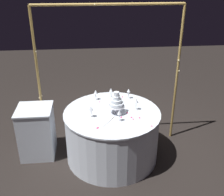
# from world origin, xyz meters

# --- Properties ---
(ground_plane) EXTENTS (12.00, 12.00, 0.00)m
(ground_plane) POSITION_xyz_m (0.00, 0.00, 0.00)
(ground_plane) COLOR black
(decorative_arch) EXTENTS (2.07, 0.06, 2.09)m
(decorative_arch) POSITION_xyz_m (-0.00, 0.42, 1.37)
(decorative_arch) COLOR olive
(decorative_arch) RESTS_ON ground
(main_table) EXTENTS (1.32, 1.32, 0.73)m
(main_table) POSITION_xyz_m (0.00, 0.00, 0.36)
(main_table) COLOR silver
(main_table) RESTS_ON ground
(side_table) EXTENTS (0.49, 0.49, 0.75)m
(side_table) POSITION_xyz_m (-1.07, 0.16, 0.38)
(side_table) COLOR silver
(side_table) RESTS_ON ground
(tiered_cake) EXTENTS (0.22, 0.22, 0.31)m
(tiered_cake) POSITION_xyz_m (0.05, -0.03, 0.89)
(tiered_cake) COLOR silver
(tiered_cake) RESTS_ON main_table
(wine_glass_0) EXTENTS (0.06, 0.06, 0.16)m
(wine_glass_0) POSITION_xyz_m (0.07, -0.24, 0.84)
(wine_glass_0) COLOR silver
(wine_glass_0) RESTS_ON main_table
(wine_glass_1) EXTENTS (0.06, 0.06, 0.17)m
(wine_glass_1) POSITION_xyz_m (0.33, 0.04, 0.86)
(wine_glass_1) COLOR silver
(wine_glass_1) RESTS_ON main_table
(wine_glass_2) EXTENTS (0.07, 0.07, 0.16)m
(wine_glass_2) POSITION_xyz_m (-0.28, -0.11, 0.85)
(wine_glass_2) COLOR silver
(wine_glass_2) RESTS_ON main_table
(wine_glass_3) EXTENTS (0.06, 0.06, 0.16)m
(wine_glass_3) POSITION_xyz_m (-0.20, 0.41, 0.84)
(wine_glass_3) COLOR silver
(wine_glass_3) RESTS_ON main_table
(wine_glass_4) EXTENTS (0.06, 0.06, 0.16)m
(wine_glass_4) POSITION_xyz_m (0.29, 0.40, 0.84)
(wine_glass_4) COLOR silver
(wine_glass_4) RESTS_ON main_table
(wine_glass_5) EXTENTS (0.06, 0.06, 0.14)m
(wine_glass_5) POSITION_xyz_m (0.03, 0.48, 0.83)
(wine_glass_5) COLOR silver
(wine_glass_5) RESTS_ON main_table
(cake_knife) EXTENTS (0.18, 0.26, 0.01)m
(cake_knife) POSITION_xyz_m (-0.06, -0.24, 0.73)
(cake_knife) COLOR silver
(cake_knife) RESTS_ON main_table
(rose_petal_0) EXTENTS (0.03, 0.03, 0.00)m
(rose_petal_0) POSITION_xyz_m (0.25, -0.22, 0.73)
(rose_petal_0) COLOR #C61951
(rose_petal_0) RESTS_ON main_table
(rose_petal_1) EXTENTS (0.05, 0.04, 0.00)m
(rose_petal_1) POSITION_xyz_m (-0.21, -0.39, 0.73)
(rose_petal_1) COLOR #C61951
(rose_petal_1) RESTS_ON main_table
(rose_petal_2) EXTENTS (0.03, 0.04, 0.00)m
(rose_petal_2) POSITION_xyz_m (0.20, -0.04, 0.73)
(rose_petal_2) COLOR #C61951
(rose_petal_2) RESTS_ON main_table
(rose_petal_3) EXTENTS (0.03, 0.02, 0.00)m
(rose_petal_3) POSITION_xyz_m (0.45, -0.41, 0.73)
(rose_petal_3) COLOR #C61951
(rose_petal_3) RESTS_ON main_table
(rose_petal_4) EXTENTS (0.03, 0.04, 0.00)m
(rose_petal_4) POSITION_xyz_m (0.34, -0.19, 0.73)
(rose_petal_4) COLOR #C61951
(rose_petal_4) RESTS_ON main_table
(rose_petal_5) EXTENTS (0.03, 0.03, 0.00)m
(rose_petal_5) POSITION_xyz_m (-0.15, 0.32, 0.73)
(rose_petal_5) COLOR #C61951
(rose_petal_5) RESTS_ON main_table
(rose_petal_6) EXTENTS (0.03, 0.04, 0.00)m
(rose_petal_6) POSITION_xyz_m (0.24, -0.17, 0.73)
(rose_petal_6) COLOR #C61951
(rose_petal_6) RESTS_ON main_table
(rose_petal_7) EXTENTS (0.04, 0.04, 0.00)m
(rose_petal_7) POSITION_xyz_m (0.11, -0.16, 0.73)
(rose_petal_7) COLOR #C61951
(rose_petal_7) RESTS_ON main_table
(rose_petal_8) EXTENTS (0.04, 0.04, 0.00)m
(rose_petal_8) POSITION_xyz_m (0.16, 0.25, 0.73)
(rose_petal_8) COLOR #C61951
(rose_petal_8) RESTS_ON main_table
(rose_petal_9) EXTENTS (0.02, 0.03, 0.00)m
(rose_petal_9) POSITION_xyz_m (0.20, 0.46, 0.73)
(rose_petal_9) COLOR #C61951
(rose_petal_9) RESTS_ON main_table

